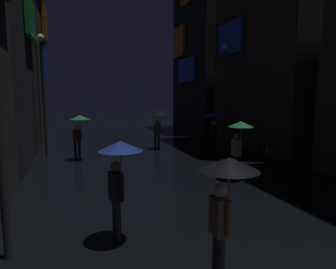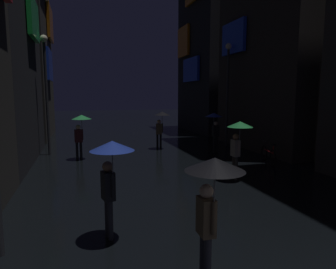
% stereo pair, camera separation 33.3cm
% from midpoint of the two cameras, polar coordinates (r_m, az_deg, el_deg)
% --- Properties ---
extents(building_left_far, '(4.25, 7.37, 15.13)m').
position_cam_midpoint_polar(building_left_far, '(24.26, -28.25, 17.42)').
color(building_left_far, '#33302D').
rests_on(building_left_far, ground).
extents(building_right_far, '(4.25, 7.06, 14.77)m').
position_cam_midpoint_polar(building_right_far, '(26.24, 7.58, 17.00)').
color(building_right_far, black).
rests_on(building_right_far, ground).
extents(pedestrian_foreground_left_green, '(0.90, 0.90, 2.12)m').
position_cam_midpoint_polar(pedestrian_foreground_left_green, '(10.87, 12.58, 0.13)').
color(pedestrian_foreground_left_green, '#38332D').
rests_on(pedestrian_foreground_left_green, ground).
extents(pedestrian_midstreet_left_blue, '(0.90, 0.90, 2.12)m').
position_cam_midpoint_polar(pedestrian_midstreet_left_blue, '(15.82, 7.86, 2.49)').
color(pedestrian_midstreet_left_blue, black).
rests_on(pedestrian_midstreet_left_blue, ground).
extents(pedestrian_foreground_right_blue, '(0.90, 0.90, 2.12)m').
position_cam_midpoint_polar(pedestrian_foreground_right_blue, '(6.19, -10.85, -5.31)').
color(pedestrian_foreground_right_blue, '#2D2D38').
rests_on(pedestrian_foreground_right_blue, ground).
extents(pedestrian_far_right_black, '(0.90, 0.90, 2.12)m').
position_cam_midpoint_polar(pedestrian_far_right_black, '(4.63, 8.91, -9.67)').
color(pedestrian_far_right_black, '#2D2D38').
rests_on(pedestrian_far_right_black, ground).
extents(pedestrian_midstreet_centre_green, '(0.90, 0.90, 2.12)m').
position_cam_midpoint_polar(pedestrian_midstreet_centre_green, '(14.47, -17.23, 1.77)').
color(pedestrian_midstreet_centre_green, black).
rests_on(pedestrian_midstreet_centre_green, ground).
extents(pedestrian_near_crossing_black, '(0.90, 0.90, 2.12)m').
position_cam_midpoint_polar(pedestrian_near_crossing_black, '(16.76, -2.31, 2.83)').
color(pedestrian_near_crossing_black, black).
rests_on(pedestrian_near_crossing_black, ground).
extents(bicycle_parked_at_storefront, '(0.53, 1.77, 0.96)m').
position_cam_midpoint_polar(bicycle_parked_at_storefront, '(14.21, 17.69, -3.57)').
color(bicycle_parked_at_storefront, black).
rests_on(bicycle_parked_at_storefront, ground).
extents(streetlamp_right_far, '(0.36, 0.36, 6.03)m').
position_cam_midpoint_polar(streetlamp_right_far, '(18.28, 10.23, 9.56)').
color(streetlamp_right_far, '#2D2D33').
rests_on(streetlamp_right_far, ground).
extents(streetlamp_left_far, '(0.36, 0.36, 5.95)m').
position_cam_midpoint_polar(streetlamp_left_far, '(16.16, -23.25, 9.21)').
color(streetlamp_left_far, '#2D2D33').
rests_on(streetlamp_left_far, ground).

